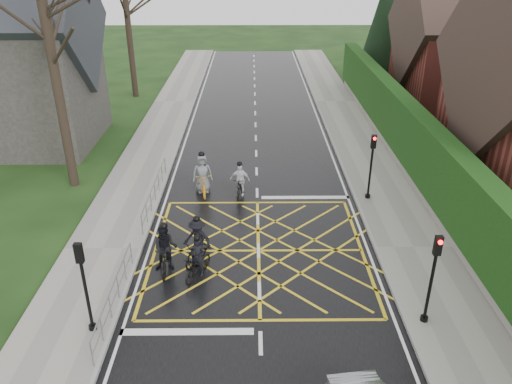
{
  "coord_description": "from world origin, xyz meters",
  "views": [
    {
      "loc": [
        -0.23,
        -16.27,
        10.66
      ],
      "look_at": [
        -0.07,
        2.5,
        1.3
      ],
      "focal_mm": 35.0,
      "sensor_mm": 36.0,
      "label": 1
    }
  ],
  "objects_px": {
    "cyclist_rear": "(198,263)",
    "cyclist_back": "(166,253)",
    "cyclist_mid": "(198,244)",
    "cyclist_lead": "(202,178)",
    "cyclist_front": "(240,183)"
  },
  "relations": [
    {
      "from": "cyclist_lead",
      "to": "cyclist_back",
      "type": "bearing_deg",
      "value": -108.2
    },
    {
      "from": "cyclist_rear",
      "to": "cyclist_front",
      "type": "height_order",
      "value": "cyclist_front"
    },
    {
      "from": "cyclist_rear",
      "to": "cyclist_mid",
      "type": "relative_size",
      "value": 0.88
    },
    {
      "from": "cyclist_mid",
      "to": "cyclist_lead",
      "type": "relative_size",
      "value": 0.9
    },
    {
      "from": "cyclist_back",
      "to": "cyclist_mid",
      "type": "distance_m",
      "value": 1.26
    },
    {
      "from": "cyclist_rear",
      "to": "cyclist_mid",
      "type": "bearing_deg",
      "value": 120.4
    },
    {
      "from": "cyclist_front",
      "to": "cyclist_lead",
      "type": "bearing_deg",
      "value": 175.46
    },
    {
      "from": "cyclist_lead",
      "to": "cyclist_mid",
      "type": "bearing_deg",
      "value": -98.2
    },
    {
      "from": "cyclist_front",
      "to": "cyclist_lead",
      "type": "xyz_separation_m",
      "value": [
        -1.78,
        0.39,
        0.08
      ]
    },
    {
      "from": "cyclist_back",
      "to": "cyclist_mid",
      "type": "xyz_separation_m",
      "value": [
        1.08,
        0.65,
        -0.06
      ]
    },
    {
      "from": "cyclist_rear",
      "to": "cyclist_front",
      "type": "relative_size",
      "value": 1.0
    },
    {
      "from": "cyclist_rear",
      "to": "cyclist_back",
      "type": "height_order",
      "value": "cyclist_back"
    },
    {
      "from": "cyclist_back",
      "to": "cyclist_rear",
      "type": "bearing_deg",
      "value": -17.81
    },
    {
      "from": "cyclist_rear",
      "to": "cyclist_front",
      "type": "distance_m",
      "value": 6.47
    },
    {
      "from": "cyclist_back",
      "to": "cyclist_front",
      "type": "relative_size",
      "value": 1.1
    }
  ]
}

